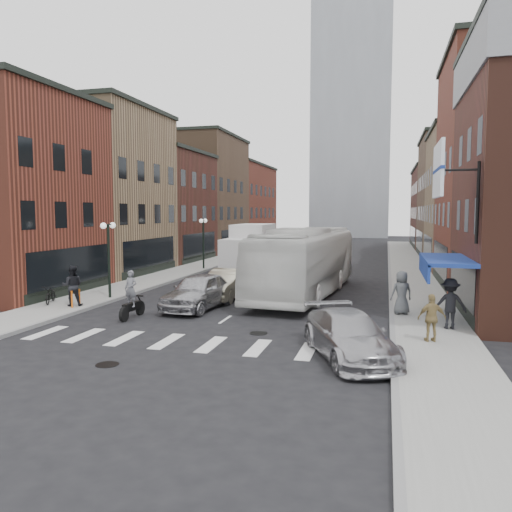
{
  "coord_description": "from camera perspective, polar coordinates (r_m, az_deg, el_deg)",
  "views": [
    {
      "loc": [
        6.69,
        -19.27,
        4.68
      ],
      "look_at": [
        -0.27,
        7.32,
        2.22
      ],
      "focal_mm": 35.0,
      "sensor_mm": 36.0,
      "label": 1
    }
  ],
  "objects": [
    {
      "name": "ground",
      "position": [
        20.92,
        -4.4,
        -7.83
      ],
      "size": [
        160.0,
        160.0,
        0.0
      ],
      "primitive_type": "plane",
      "color": "black",
      "rests_on": "ground"
    },
    {
      "name": "sidewalk_left",
      "position": [
        44.21,
        -5.51,
        -0.9
      ],
      "size": [
        3.0,
        74.0,
        0.15
      ],
      "primitive_type": "cube",
      "color": "gray",
      "rests_on": "ground"
    },
    {
      "name": "sidewalk_right",
      "position": [
        41.56,
        17.08,
        -1.48
      ],
      "size": [
        3.0,
        74.0,
        0.15
      ],
      "primitive_type": "cube",
      "color": "gray",
      "rests_on": "ground"
    },
    {
      "name": "curb_left",
      "position": [
        43.73,
        -3.66,
        -1.05
      ],
      "size": [
        0.2,
        74.0,
        0.16
      ],
      "primitive_type": "cube",
      "color": "gray",
      "rests_on": "ground"
    },
    {
      "name": "curb_right",
      "position": [
        41.53,
        15.01,
        -1.54
      ],
      "size": [
        0.2,
        74.0,
        0.16
      ],
      "primitive_type": "cube",
      "color": "gray",
      "rests_on": "ground"
    },
    {
      "name": "crosswalk_stripes",
      "position": [
        18.2,
        -7.53,
        -9.84
      ],
      "size": [
        12.0,
        2.2,
        0.01
      ],
      "primitive_type": "cube",
      "color": "silver",
      "rests_on": "ground"
    },
    {
      "name": "bldg_left_mid_a",
      "position": [
        39.74,
        -18.55,
        6.97
      ],
      "size": [
        10.3,
        10.2,
        12.3
      ],
      "color": "#846849",
      "rests_on": "ground"
    },
    {
      "name": "bldg_left_mid_b",
      "position": [
        48.4,
        -12.0,
        5.55
      ],
      "size": [
        10.3,
        10.2,
        10.3
      ],
      "color": "#472319",
      "rests_on": "ground"
    },
    {
      "name": "bldg_left_far_a",
      "position": [
        58.47,
        -7.16,
        7.0
      ],
      "size": [
        10.3,
        12.2,
        13.3
      ],
      "color": "brown",
      "rests_on": "ground"
    },
    {
      "name": "bldg_left_far_b",
      "position": [
        71.63,
        -2.96,
        5.87
      ],
      "size": [
        10.3,
        16.2,
        11.3
      ],
      "color": "maroon",
      "rests_on": "ground"
    },
    {
      "name": "bldg_right_mid_b",
      "position": [
        44.07,
        25.68,
        5.87
      ],
      "size": [
        10.3,
        10.2,
        11.3
      ],
      "color": "#846849",
      "rests_on": "ground"
    },
    {
      "name": "bldg_right_far_a",
      "position": [
        54.92,
        23.51,
        6.22
      ],
      "size": [
        10.3,
        12.2,
        12.3
      ],
      "color": "brown",
      "rests_on": "ground"
    },
    {
      "name": "bldg_right_far_b",
      "position": [
        68.77,
        21.7,
        5.14
      ],
      "size": [
        10.3,
        16.2,
        10.3
      ],
      "color": "#472319",
      "rests_on": "ground"
    },
    {
      "name": "awning_blue",
      "position": [
        21.98,
        20.44,
        -0.57
      ],
      "size": [
        1.8,
        5.0,
        0.78
      ],
      "color": "navy",
      "rests_on": "ground"
    },
    {
      "name": "billboard_sign",
      "position": [
        19.91,
        20.36,
        8.98
      ],
      "size": [
        1.52,
        3.0,
        3.7
      ],
      "color": "black",
      "rests_on": "ground"
    },
    {
      "name": "distant_tower",
      "position": [
        99.59,
        10.98,
        16.79
      ],
      "size": [
        14.0,
        14.0,
        50.0
      ],
      "primitive_type": "cube",
      "color": "#9399A0",
      "rests_on": "ground"
    },
    {
      "name": "streetlamp_near",
      "position": [
        27.26,
        -16.49,
        1.18
      ],
      "size": [
        0.32,
        1.22,
        4.11
      ],
      "color": "black",
      "rests_on": "ground"
    },
    {
      "name": "streetlamp_far",
      "position": [
        39.88,
        -6.04,
        2.54
      ],
      "size": [
        0.32,
        1.22,
        4.11
      ],
      "color": "black",
      "rests_on": "ground"
    },
    {
      "name": "bike_rack",
      "position": [
        25.38,
        -19.91,
        -4.56
      ],
      "size": [
        0.08,
        0.68,
        0.8
      ],
      "color": "#D8590C",
      "rests_on": "sidewalk_left"
    },
    {
      "name": "box_truck",
      "position": [
        38.88,
        -0.71,
        0.88
      ],
      "size": [
        2.75,
        8.5,
        3.67
      ],
      "rotation": [
        0.0,
        0.0,
        0.03
      ],
      "color": "silver",
      "rests_on": "ground"
    },
    {
      "name": "motorcycle_rider",
      "position": [
        22.5,
        -14.05,
        -4.47
      ],
      "size": [
        0.62,
        2.09,
        2.13
      ],
      "rotation": [
        0.0,
        0.0,
        -0.11
      ],
      "color": "black",
      "rests_on": "ground"
    },
    {
      "name": "transit_bus",
      "position": [
        28.1,
        5.68,
        -0.63
      ],
      "size": [
        4.24,
        13.74,
        3.77
      ],
      "primitive_type": "imported",
      "rotation": [
        0.0,
        0.0,
        -0.08
      ],
      "color": "silver",
      "rests_on": "ground"
    },
    {
      "name": "sedan_left_near",
      "position": [
        24.21,
        -6.58,
        -4.01
      ],
      "size": [
        2.51,
        5.2,
        1.71
      ],
      "primitive_type": "imported",
      "rotation": [
        0.0,
        0.0,
        -0.1
      ],
      "color": "#ADACB1",
      "rests_on": "ground"
    },
    {
      "name": "sedan_left_far",
      "position": [
        26.87,
        -3.42,
        -3.22
      ],
      "size": [
        1.97,
        4.9,
        1.58
      ],
      "primitive_type": "imported",
      "rotation": [
        0.0,
        0.0,
        -0.06
      ],
      "color": "#A9A189",
      "rests_on": "ground"
    },
    {
      "name": "curb_car",
      "position": [
        16.38,
        10.61,
        -8.92
      ],
      "size": [
        3.89,
        5.45,
        1.46
      ],
      "primitive_type": "imported",
      "rotation": [
        0.0,
        0.0,
        0.41
      ],
      "color": "#AAAAAE",
      "rests_on": "ground"
    },
    {
      "name": "parked_bicycle",
      "position": [
        26.77,
        -22.41,
        -4.05
      ],
      "size": [
        1.25,
        1.81,
        0.9
      ],
      "primitive_type": "imported",
      "rotation": [
        0.0,
        0.0,
        0.42
      ],
      "color": "black",
      "rests_on": "sidewalk_left"
    },
    {
      "name": "ped_left_solo",
      "position": [
        25.55,
        -20.25,
        -3.2
      ],
      "size": [
        1.09,
        0.88,
        1.96
      ],
      "primitive_type": "imported",
      "rotation": [
        0.0,
        0.0,
        3.56
      ],
      "color": "black",
      "rests_on": "sidewalk_left"
    },
    {
      "name": "ped_right_a",
      "position": [
        20.76,
        21.28,
        -5.08
      ],
      "size": [
        1.32,
        0.75,
        1.96
      ],
      "primitive_type": "imported",
      "rotation": [
        0.0,
        0.0,
        3.24
      ],
      "color": "black",
      "rests_on": "sidewalk_right"
    },
    {
      "name": "ped_right_b",
      "position": [
        18.52,
        19.45,
        -6.69
      ],
      "size": [
        1.08,
        0.73,
        1.68
      ],
      "primitive_type": "imported",
      "rotation": [
        0.0,
        0.0,
        3.4
      ],
      "color": "olive",
      "rests_on": "sidewalk_right"
    },
    {
      "name": "ped_right_c",
      "position": [
        22.97,
        16.3,
        -4.03
      ],
      "size": [
        1.1,
        0.91,
        1.92
      ],
      "primitive_type": "imported",
      "rotation": [
        0.0,
        0.0,
        3.51
      ],
      "color": "#565A5E",
      "rests_on": "sidewalk_right"
    }
  ]
}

